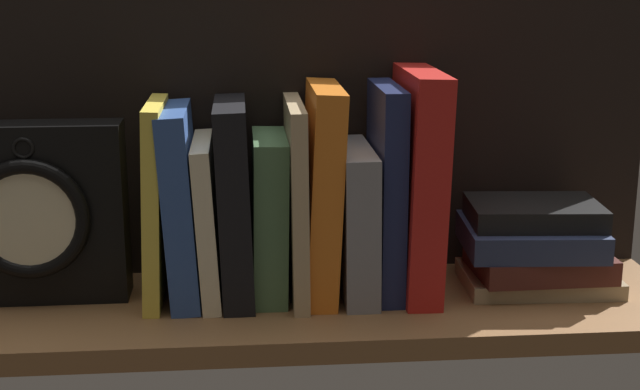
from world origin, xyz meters
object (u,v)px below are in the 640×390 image
object	(u,v)px
book_red_requiem	(417,182)
book_stack_side	(535,246)
book_black_skeptic	(235,201)
book_navy_bierce	(386,190)
book_green_romantic	(269,216)
book_yellow_seinlanguage	(156,202)
framed_clock	(34,213)
book_gray_chess	(355,220)
book_blue_modern	(181,204)
book_orange_pandolfini	(321,191)
book_cream_twain	(208,219)
book_tan_shortstories	(296,199)

from	to	relation	value
book_red_requiem	book_stack_side	distance (cm)	16.20
book_black_skeptic	book_navy_bierce	distance (cm)	17.41
book_green_romantic	book_red_requiem	size ratio (longest dim) A/B	0.72
book_yellow_seinlanguage	book_black_skeptic	size ratio (longest dim) A/B	1.01
framed_clock	book_stack_side	bearing A→B (deg)	-0.92
book_gray_chess	book_stack_side	distance (cm)	21.63
book_green_romantic	book_gray_chess	xyz separation A→B (cm)	(9.90, 0.00, -0.75)
book_blue_modern	book_navy_bierce	world-z (taller)	book_navy_bierce
book_orange_pandolfini	book_navy_bierce	xyz separation A→B (cm)	(7.45, 0.00, -0.00)
book_green_romantic	book_navy_bierce	size ratio (longest dim) A/B	0.77
book_cream_twain	book_orange_pandolfini	distance (cm)	13.35
book_blue_modern	book_cream_twain	distance (cm)	3.47
book_gray_chess	book_stack_side	world-z (taller)	book_gray_chess
book_orange_pandolfini	book_navy_bierce	bearing A→B (deg)	0.00
book_red_requiem	book_blue_modern	bearing A→B (deg)	180.00
book_green_romantic	book_navy_bierce	bearing A→B (deg)	0.00
book_black_skeptic	book_stack_side	bearing A→B (deg)	-1.30
book_black_skeptic	book_red_requiem	world-z (taller)	book_red_requiem
book_tan_shortstories	book_cream_twain	bearing A→B (deg)	180.00
book_tan_shortstories	book_gray_chess	bearing A→B (deg)	0.00
book_green_romantic	book_orange_pandolfini	world-z (taller)	book_orange_pandolfini
book_yellow_seinlanguage	book_green_romantic	size ratio (longest dim) A/B	1.21
book_blue_modern	book_orange_pandolfini	size ratio (longest dim) A/B	0.91
book_black_skeptic	book_stack_side	size ratio (longest dim) A/B	1.21
book_black_skeptic	book_navy_bierce	xyz separation A→B (cm)	(17.39, 0.00, 0.86)
framed_clock	book_stack_side	size ratio (longest dim) A/B	1.10
book_yellow_seinlanguage	book_red_requiem	xyz separation A→B (cm)	(29.89, 0.00, 1.59)
book_navy_bierce	book_cream_twain	bearing A→B (deg)	180.00
book_green_romantic	book_orange_pandolfini	distance (cm)	6.60
book_stack_side	book_black_skeptic	bearing A→B (deg)	178.70
book_yellow_seinlanguage	book_gray_chess	bearing A→B (deg)	0.00
book_yellow_seinlanguage	framed_clock	size ratio (longest dim) A/B	1.11
book_stack_side	book_cream_twain	bearing A→B (deg)	178.80
book_yellow_seinlanguage	book_black_skeptic	xyz separation A→B (cm)	(8.85, 0.00, -0.08)
framed_clock	book_yellow_seinlanguage	bearing A→B (deg)	-0.53
book_orange_pandolfini	book_red_requiem	xyz separation A→B (cm)	(11.10, 0.00, 0.80)
book_cream_twain	book_orange_pandolfini	world-z (taller)	book_orange_pandolfini
book_orange_pandolfini	book_red_requiem	size ratio (longest dim) A/B	0.94
book_black_skeptic	book_gray_chess	bearing A→B (deg)	0.00
book_green_romantic	book_stack_side	distance (cm)	31.53
book_black_skeptic	book_blue_modern	bearing A→B (deg)	180.00
book_black_skeptic	framed_clock	size ratio (longest dim) A/B	1.10
book_tan_shortstories	book_gray_chess	size ratio (longest dim) A/B	1.31
book_cream_twain	book_red_requiem	xyz separation A→B (cm)	(24.12, 0.00, 3.78)
book_tan_shortstories	book_navy_bierce	size ratio (longest dim) A/B	0.93
book_tan_shortstories	framed_clock	xyz separation A→B (cm)	(-29.50, 0.13, -0.97)
book_cream_twain	book_black_skeptic	size ratio (longest dim) A/B	0.81
book_stack_side	book_yellow_seinlanguage	bearing A→B (deg)	178.96
book_orange_pandolfini	book_gray_chess	xyz separation A→B (cm)	(3.91, 0.00, -3.52)
book_blue_modern	framed_clock	xyz separation A→B (cm)	(-16.44, 0.13, -0.75)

